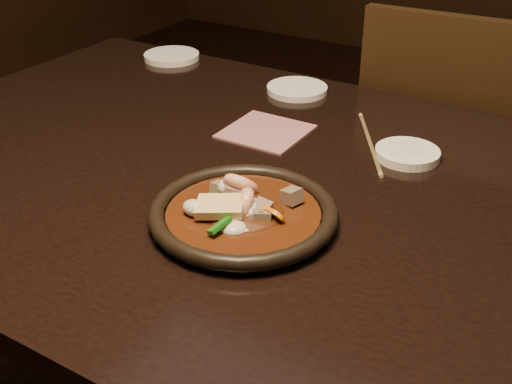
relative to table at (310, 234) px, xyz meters
The scene contains 9 objects.
table is the anchor object (origin of this frame).
chair 0.64m from the table, 83.44° to the left, with size 0.45×0.45×0.91m.
plate 0.16m from the table, 107.69° to the right, with size 0.26×0.26×0.03m.
stirfry 0.16m from the table, 109.87° to the right, with size 0.14×0.16×0.06m.
soy_dish 0.21m from the table, 65.26° to the left, with size 0.11×0.11×0.01m, color white.
saucer_left 0.69m from the table, 145.65° to the left, with size 0.13×0.13×0.01m, color white.
saucer_right 0.42m from the table, 121.38° to the left, with size 0.12×0.12×0.01m, color white.
chopsticks 0.21m from the table, 86.69° to the left, with size 0.13×0.21×0.01m.
napkin 0.23m from the table, 138.88° to the left, with size 0.14×0.14×0.00m, color #9E616A.
Camera 1 is at (0.36, -0.75, 1.22)m, focal length 45.00 mm.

